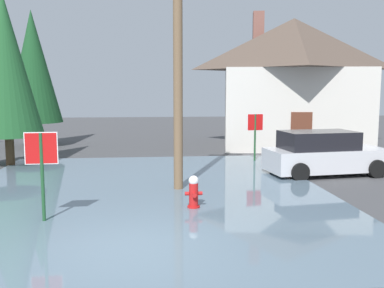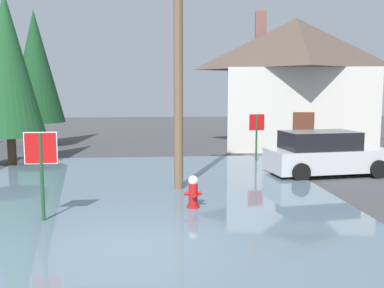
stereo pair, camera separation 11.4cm
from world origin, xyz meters
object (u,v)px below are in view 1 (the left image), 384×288
(stop_sign_near, at_px, (42,159))
(house, at_px, (292,81))
(pine_tree_mid_left, at_px, (5,65))
(fire_hydrant, at_px, (194,193))
(pine_tree_tall_left, at_px, (33,67))
(utility_pole, at_px, (178,42))
(parked_car, at_px, (324,154))
(stop_sign_far, at_px, (255,128))

(stop_sign_near, xyz_separation_m, house, (10.18, 12.94, 2.02))
(house, relative_size, pine_tree_mid_left, 1.27)
(fire_hydrant, bearing_deg, house, 61.43)
(pine_tree_tall_left, bearing_deg, utility_pole, -58.04)
(pine_tree_tall_left, distance_m, pine_tree_mid_left, 6.24)
(fire_hydrant, bearing_deg, stop_sign_near, -167.52)
(house, bearing_deg, utility_pole, -124.49)
(utility_pole, xyz_separation_m, parked_car, (5.39, 1.94, -3.70))
(stop_sign_far, xyz_separation_m, parked_car, (1.81, -2.94, -0.70))
(stop_sign_near, relative_size, pine_tree_tall_left, 0.30)
(parked_car, relative_size, pine_tree_tall_left, 0.62)
(pine_tree_mid_left, bearing_deg, parked_car, -14.20)
(stop_sign_near, distance_m, pine_tree_tall_left, 14.82)
(fire_hydrant, relative_size, utility_pole, 0.11)
(utility_pole, xyz_separation_m, stop_sign_far, (3.58, 4.88, -3.00))
(utility_pole, distance_m, house, 12.15)
(stop_sign_near, bearing_deg, parked_car, 29.33)
(house, bearing_deg, pine_tree_tall_left, 175.17)
(fire_hydrant, xyz_separation_m, pine_tree_tall_left, (-7.20, 13.32, 3.81))
(pine_tree_tall_left, bearing_deg, pine_tree_mid_left, -85.29)
(stop_sign_far, relative_size, pine_tree_mid_left, 0.30)
(utility_pole, relative_size, pine_tree_tall_left, 1.19)
(stop_sign_far, bearing_deg, parked_car, -58.33)
(utility_pole, bearing_deg, stop_sign_near, -138.32)
(pine_tree_mid_left, bearing_deg, fire_hydrant, -46.72)
(fire_hydrant, height_order, stop_sign_far, stop_sign_far)
(parked_car, bearing_deg, pine_tree_mid_left, 165.80)
(stop_sign_far, distance_m, pine_tree_mid_left, 10.35)
(pine_tree_mid_left, bearing_deg, stop_sign_far, -0.32)
(utility_pole, bearing_deg, pine_tree_mid_left, 142.56)
(stop_sign_far, distance_m, pine_tree_tall_left, 12.58)
(fire_hydrant, distance_m, house, 14.18)
(stop_sign_near, height_order, utility_pole, utility_pole)
(house, xyz_separation_m, pine_tree_tall_left, (-13.82, 1.17, 0.72))
(utility_pole, distance_m, pine_tree_tall_left, 13.15)
(stop_sign_far, bearing_deg, pine_tree_mid_left, 179.68)
(stop_sign_near, height_order, parked_car, stop_sign_near)
(fire_hydrant, xyz_separation_m, stop_sign_far, (3.34, 7.05, 1.02))
(utility_pole, xyz_separation_m, pine_tree_mid_left, (-6.45, 4.94, -0.43))
(pine_tree_mid_left, bearing_deg, house, 20.78)
(fire_hydrant, distance_m, parked_car, 6.60)
(fire_hydrant, relative_size, house, 0.10)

